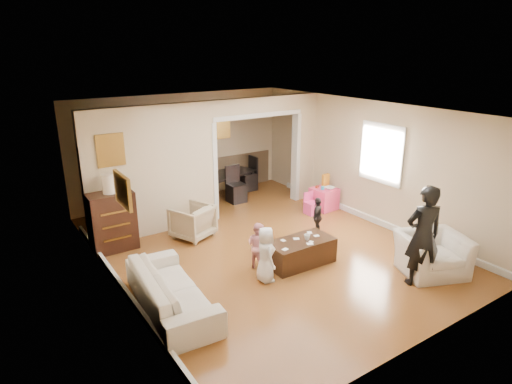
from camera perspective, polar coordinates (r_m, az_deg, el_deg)
floor at (r=8.42m, az=0.76°, el=-7.16°), size 7.00×7.00×0.00m
partition_left at (r=8.88m, az=-13.25°, el=2.69°), size 2.75×0.18×2.60m
partition_right at (r=10.78m, az=6.24°, el=5.83°), size 0.55×0.18×2.60m
partition_header at (r=9.77m, az=0.14°, el=11.33°), size 2.22×0.18×0.35m
window_pane at (r=9.39m, az=16.15°, el=4.88°), size 0.03×0.95×1.10m
framed_art_partition at (r=8.41m, az=-18.53°, el=5.22°), size 0.45×0.03×0.55m
framed_art_sofa_wall at (r=6.15m, az=-17.09°, el=0.21°), size 0.03×0.55×0.40m
framed_art_alcove at (r=11.26m, az=-4.58°, el=8.50°), size 0.45×0.03×0.55m
sofa at (r=6.57m, az=-11.06°, el=-12.44°), size 0.99×2.15×0.61m
armchair_back at (r=8.79m, az=-8.33°, el=-3.85°), size 0.94×0.95×0.67m
armchair_front at (r=7.95m, az=22.04°, el=-7.55°), size 1.30×1.23×0.67m
dresser at (r=8.52m, az=-18.29°, el=-3.71°), size 0.81×0.46×1.12m
table_lamp at (r=8.29m, az=-18.80°, el=1.03°), size 0.22×0.22×0.36m
potted_plant at (r=8.35m, az=-17.45°, el=0.98°), size 0.25×0.21×0.27m
coffee_table at (r=7.75m, az=5.82°, el=-7.80°), size 1.20×0.63×0.44m
coffee_cup at (r=7.66m, az=6.71°, el=-5.91°), size 0.11×0.11×0.10m
play_table at (r=10.35m, az=8.88°, el=-0.85°), size 0.57×0.57×0.51m
cereal_box at (r=10.37m, az=9.11°, el=1.52°), size 0.21×0.09×0.30m
cyan_cup at (r=10.16m, az=8.73°, el=0.53°), size 0.08×0.08×0.08m
toy_block at (r=10.27m, az=8.01°, el=0.67°), size 0.10×0.09×0.05m
play_bowl at (r=10.21m, az=9.61°, el=0.50°), size 0.24×0.24×0.05m
dining_table at (r=11.22m, az=-4.31°, el=1.05°), size 1.83×1.31×0.58m
adult_person at (r=7.32m, az=21.05°, el=-5.38°), size 0.71×0.59×1.67m
child_kneel_a at (r=7.07m, az=1.28°, el=-8.20°), size 0.38×0.51×0.94m
child_kneel_b at (r=7.50m, az=0.23°, el=-7.01°), size 0.42×0.48×0.83m
child_toddler at (r=8.83m, az=8.05°, el=-3.22°), size 0.49×0.45×0.81m
craft_papers at (r=7.68m, az=6.10°, el=-6.23°), size 0.91×0.49×0.00m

